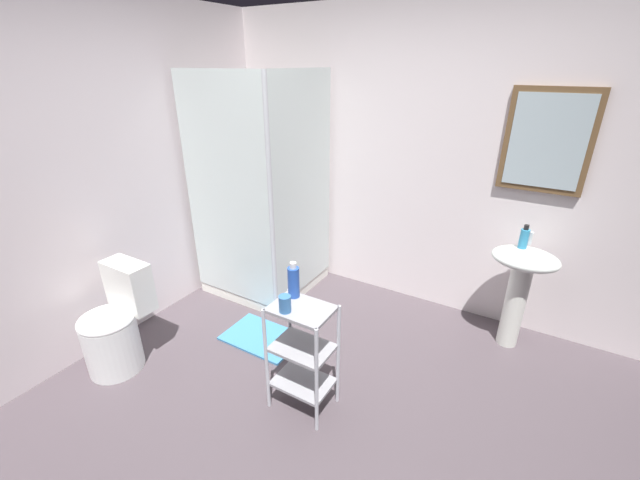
# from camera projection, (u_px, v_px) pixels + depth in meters

# --- Properties ---
(ground_plane) EXTENTS (4.20, 4.20, 0.02)m
(ground_plane) POSITION_uv_depth(u_px,v_px,m) (306.00, 432.00, 2.41)
(ground_plane) COLOR #4F444A
(wall_back) EXTENTS (4.20, 0.14, 2.50)m
(wall_back) POSITION_uv_depth(u_px,v_px,m) (423.00, 164.00, 3.34)
(wall_back) COLOR white
(wall_back) RESTS_ON ground_plane
(wall_left) EXTENTS (0.10, 4.20, 2.50)m
(wall_left) POSITION_uv_depth(u_px,v_px,m) (79.00, 187.00, 2.76)
(wall_left) COLOR white
(wall_left) RESTS_ON ground_plane
(shower_stall) EXTENTS (0.92, 0.92, 2.00)m
(shower_stall) POSITION_uv_depth(u_px,v_px,m) (267.00, 246.00, 3.72)
(shower_stall) COLOR white
(shower_stall) RESTS_ON ground_plane
(pedestal_sink) EXTENTS (0.46, 0.37, 0.81)m
(pedestal_sink) POSITION_uv_depth(u_px,v_px,m) (521.00, 279.00, 2.93)
(pedestal_sink) COLOR white
(pedestal_sink) RESTS_ON ground_plane
(sink_faucet) EXTENTS (0.03, 0.03, 0.10)m
(sink_faucet) POSITION_uv_depth(u_px,v_px,m) (530.00, 238.00, 2.91)
(sink_faucet) COLOR silver
(sink_faucet) RESTS_ON pedestal_sink
(toilet) EXTENTS (0.37, 0.49, 0.76)m
(toilet) POSITION_uv_depth(u_px,v_px,m) (116.00, 327.00, 2.83)
(toilet) COLOR white
(toilet) RESTS_ON ground_plane
(storage_cart) EXTENTS (0.38, 0.28, 0.74)m
(storage_cart) POSITION_uv_depth(u_px,v_px,m) (302.00, 350.00, 2.43)
(storage_cart) COLOR silver
(storage_cart) RESTS_ON ground_plane
(hand_soap_bottle) EXTENTS (0.06, 0.06, 0.18)m
(hand_soap_bottle) POSITION_uv_depth(u_px,v_px,m) (524.00, 238.00, 2.85)
(hand_soap_bottle) COLOR #389ED1
(hand_soap_bottle) RESTS_ON pedestal_sink
(shampoo_bottle_blue) EXTENTS (0.07, 0.07, 0.23)m
(shampoo_bottle_blue) POSITION_uv_depth(u_px,v_px,m) (294.00, 281.00, 2.37)
(shampoo_bottle_blue) COLOR #2650B1
(shampoo_bottle_blue) RESTS_ON storage_cart
(rinse_cup) EXTENTS (0.07, 0.07, 0.10)m
(rinse_cup) POSITION_uv_depth(u_px,v_px,m) (285.00, 304.00, 2.25)
(rinse_cup) COLOR #3870B2
(rinse_cup) RESTS_ON storage_cart
(bath_mat) EXTENTS (0.60, 0.40, 0.02)m
(bath_mat) POSITION_uv_depth(u_px,v_px,m) (262.00, 337.00, 3.21)
(bath_mat) COLOR teal
(bath_mat) RESTS_ON ground_plane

